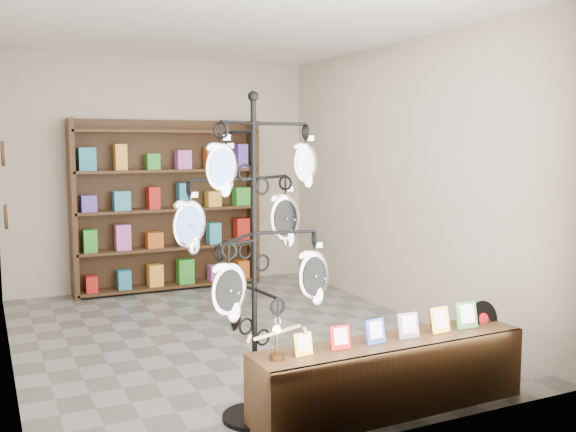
% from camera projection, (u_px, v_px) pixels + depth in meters
% --- Properties ---
extents(ground, '(5.00, 5.00, 0.00)m').
position_uv_depth(ground, '(231.00, 335.00, 6.37)').
color(ground, slate).
rests_on(ground, ground).
extents(room_envelope, '(5.00, 5.00, 5.00)m').
position_uv_depth(room_envelope, '(229.00, 148.00, 6.16)').
color(room_envelope, '#BDAD98').
rests_on(room_envelope, ground).
extents(display_tree, '(1.17, 1.15, 2.24)m').
position_uv_depth(display_tree, '(254.00, 234.00, 4.29)').
color(display_tree, black).
rests_on(display_tree, ground).
extents(front_shelf, '(2.09, 0.47, 0.74)m').
position_uv_depth(front_shelf, '(391.00, 375.00, 4.55)').
color(front_shelf, black).
rests_on(front_shelf, ground).
extents(back_shelving, '(2.42, 0.36, 2.20)m').
position_uv_depth(back_shelving, '(168.00, 211.00, 8.31)').
color(back_shelving, black).
rests_on(back_shelving, ground).
extents(wall_clocks, '(0.03, 0.24, 0.84)m').
position_uv_depth(wall_clocks, '(4.00, 185.00, 6.07)').
color(wall_clocks, black).
rests_on(wall_clocks, ground).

